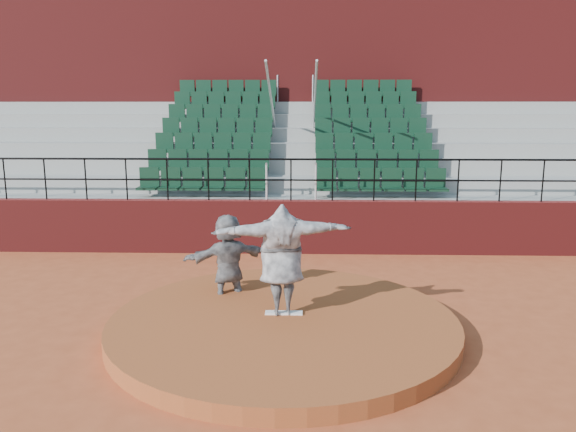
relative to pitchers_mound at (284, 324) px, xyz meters
name	(u,v)px	position (x,y,z in m)	size (l,w,h in m)	color
ground	(284,332)	(0.00, 0.00, -0.12)	(90.00, 90.00, 0.00)	#AA4A26
pitchers_mound	(284,324)	(0.00, 0.00, 0.00)	(5.50, 5.50, 0.25)	#984822
pitching_rubber	(284,313)	(0.00, 0.15, 0.14)	(0.60, 0.15, 0.03)	white
boundary_wall	(291,227)	(0.00, 5.00, 0.53)	(24.00, 0.30, 1.30)	maroon
wall_railing	(291,171)	(0.00, 5.00, 1.90)	(24.04, 0.05, 1.03)	black
seating_deck	(294,177)	(0.00, 8.65, 1.32)	(24.00, 5.97, 4.63)	gray
press_box_facade	(296,107)	(0.00, 12.60, 3.43)	(24.00, 3.00, 7.10)	maroon
pitcher	(282,259)	(-0.04, 0.18, 1.02)	(2.20, 0.60, 1.79)	black
fielder	(228,260)	(-1.04, 1.23, 0.71)	(1.55, 0.50, 1.68)	black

